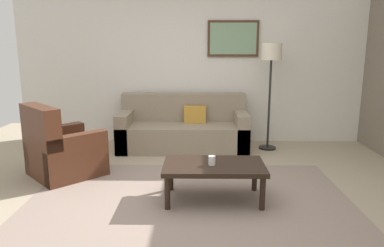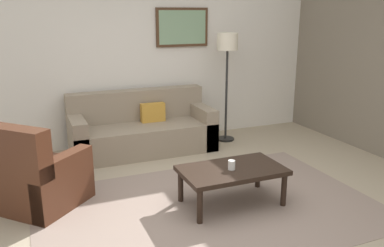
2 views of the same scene
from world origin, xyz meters
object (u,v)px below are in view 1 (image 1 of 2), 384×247
Objects in this scene: cup at (212,160)px; lamp_standing at (271,63)px; armchair_leather at (60,153)px; coffee_table at (214,169)px; framed_artwork at (233,39)px; couch_main at (184,130)px.

lamp_standing reaches higher than cup.
armchair_leather reaches higher than cup.
framed_artwork is at bearing 80.50° from coffee_table.
couch_main is 2.08m from armchair_leather.
coffee_table is at bearing -79.08° from couch_main.
couch_main is at bearing 100.92° from coffee_table.
coffee_table is 2.92m from framed_artwork.
armchair_leather is at bearing 159.62° from coffee_table.
framed_artwork is (-0.56, 0.47, 0.38)m from lamp_standing.
couch_main is 20.60× the size of cup.
couch_main is 2.16m from coffee_table.
armchair_leather is (-1.55, -1.39, 0.01)m from couch_main.
framed_artwork reaches higher than cup.
lamp_standing reaches higher than couch_main.
armchair_leather is 2.08m from cup.
couch_main is 1.89× the size of coffee_table.
framed_artwork is at bearing 25.74° from couch_main.
framed_artwork is (0.83, 0.40, 1.49)m from couch_main.
couch_main is 1.78m from lamp_standing.
coffee_table is at bearing -20.38° from armchair_leather.
coffee_table is at bearing -115.60° from lamp_standing.
framed_artwork is (2.38, 1.79, 1.48)m from armchair_leather.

